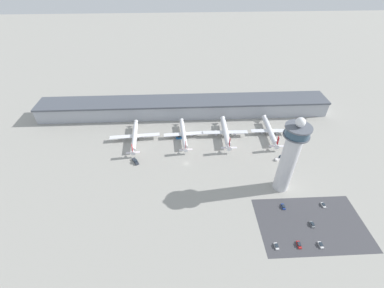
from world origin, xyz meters
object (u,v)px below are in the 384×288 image
object	(u,v)px
control_tower	(290,155)
airplane_gate_charlie	(226,132)
service_truck_catering	(135,161)
car_green_van	(323,205)
service_truck_fuel	(179,138)
car_grey_coupe	(312,224)
airplane_gate_bravo	(184,134)
car_navy_sedan	(321,245)
service_truck_baggage	(280,158)
airplane_gate_alpha	(135,136)
car_maroon_suv	(299,245)
car_white_wagon	(276,246)
airplane_gate_delta	(270,131)
car_blue_compact	(283,207)

from	to	relation	value
control_tower	airplane_gate_charlie	world-z (taller)	control_tower
service_truck_catering	car_green_van	xyz separation A→B (m)	(125.54, -46.86, -0.29)
service_truck_fuel	car_green_van	bearing A→B (deg)	-39.34
car_green_van	car_grey_coupe	world-z (taller)	car_grey_coupe
airplane_gate_bravo	airplane_gate_charlie	xyz separation A→B (m)	(35.84, -0.22, 0.89)
service_truck_fuel	control_tower	bearing A→B (deg)	-40.16
service_truck_fuel	car_navy_sedan	bearing A→B (deg)	-52.59
service_truck_baggage	car_grey_coupe	size ratio (longest dim) A/B	1.88
airplane_gate_alpha	control_tower	bearing A→B (deg)	-28.22
car_maroon_suv	airplane_gate_alpha	bearing A→B (deg)	135.89
control_tower	airplane_gate_alpha	distance (m)	123.00
control_tower	airplane_gate_charlie	distance (m)	69.57
service_truck_fuel	car_maroon_suv	world-z (taller)	service_truck_fuel
service_truck_baggage	car_grey_coupe	world-z (taller)	service_truck_baggage
airplane_gate_bravo	car_white_wagon	distance (m)	113.25
airplane_gate_delta	service_truck_fuel	world-z (taller)	airplane_gate_delta
airplane_gate_bravo	car_maroon_suv	size ratio (longest dim) A/B	9.40
service_truck_catering	car_navy_sedan	distance (m)	133.93
car_green_van	service_truck_catering	bearing A→B (deg)	159.53
car_white_wagon	airplane_gate_delta	bearing A→B (deg)	76.29
service_truck_fuel	airplane_gate_bravo	bearing A→B (deg)	7.77
airplane_gate_bravo	service_truck_fuel	distance (m)	4.77
car_maroon_suv	car_blue_compact	bearing A→B (deg)	90.61
service_truck_catering	airplane_gate_alpha	bearing A→B (deg)	97.35
car_maroon_suv	car_blue_compact	distance (m)	26.05
airplane_gate_bravo	service_truck_fuel	world-z (taller)	airplane_gate_bravo
car_grey_coupe	car_navy_sedan	bearing A→B (deg)	-92.79
car_green_van	car_white_wagon	bearing A→B (deg)	-145.76
service_truck_catering	airplane_gate_bravo	bearing A→B (deg)	37.42
control_tower	car_blue_compact	size ratio (longest dim) A/B	12.46
airplane_gate_alpha	service_truck_baggage	size ratio (longest dim) A/B	5.37
car_maroon_suv	car_grey_coupe	world-z (taller)	car_maroon_suv
airplane_gate_delta	car_white_wagon	size ratio (longest dim) A/B	10.56
airplane_gate_delta	service_truck_catering	xyz separation A→B (m)	(-111.99, -29.64, -3.39)
service_truck_catering	service_truck_fuel	size ratio (longest dim) A/B	1.30
airplane_gate_alpha	service_truck_fuel	distance (m)	37.66
service_truck_catering	service_truck_baggage	bearing A→B (deg)	-0.81
control_tower	service_truck_baggage	size ratio (longest dim) A/B	6.76
car_maroon_suv	airplane_gate_delta	bearing A→B (deg)	83.20
control_tower	airplane_gate_alpha	xyz separation A→B (m)	(-106.23, 57.00, -24.39)
control_tower	car_maroon_suv	size ratio (longest dim) A/B	12.12
service_truck_catering	car_navy_sedan	size ratio (longest dim) A/B	1.97
car_blue_compact	control_tower	bearing A→B (deg)	79.20
control_tower	car_navy_sedan	distance (m)	52.97
airplane_gate_bravo	service_truck_baggage	distance (m)	80.00
car_green_van	car_grey_coupe	distance (m)	18.86
car_maroon_suv	car_white_wagon	xyz separation A→B (m)	(-12.84, -0.21, -0.08)
car_white_wagon	car_navy_sedan	distance (m)	24.94
car_green_van	car_navy_sedan	size ratio (longest dim) A/B	1.01
airplane_gate_charlie	control_tower	bearing A→B (deg)	-63.25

